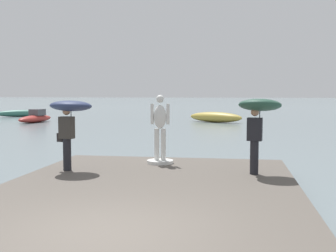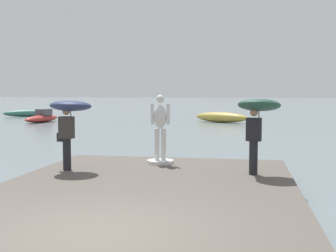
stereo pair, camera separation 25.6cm
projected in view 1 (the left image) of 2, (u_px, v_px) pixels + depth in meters
The scene contains 8 objects.
ground_plane at pixel (217, 117), 46.03m from camera, with size 400.00×400.00×0.00m, color slate.
pier at pixel (139, 205), 8.93m from camera, with size 6.87×10.71×0.40m, color #564F47.
statue_white_figure at pixel (160, 135), 12.94m from camera, with size 0.80×0.80×2.06m.
onlooker_left at pixel (70, 113), 11.69m from camera, with size 1.33×1.34×1.95m.
onlooker_right at pixel (259, 113), 11.14m from camera, with size 1.27×1.30×2.03m.
boat_near at pixel (20, 113), 46.20m from camera, with size 4.52×3.73×0.72m.
boat_mid at pixel (215, 117), 37.31m from camera, with size 5.15×3.71×0.89m.
boat_far at pixel (36, 118), 37.16m from camera, with size 1.71×4.77×1.14m.
Camera 1 is at (1.96, -6.22, 2.51)m, focal length 46.05 mm.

